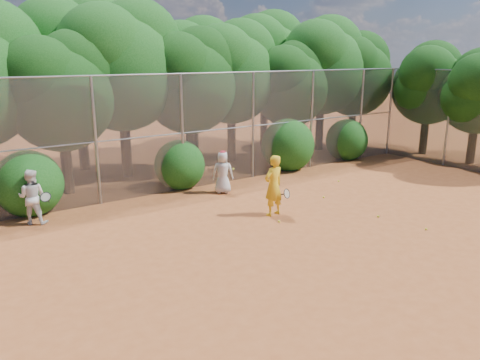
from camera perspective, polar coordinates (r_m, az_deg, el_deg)
ground at (r=12.64m, az=10.28°, el=-6.58°), size 80.00×80.00×0.00m
fence_back at (r=16.68m, az=-4.34°, el=6.18°), size 20.05×0.09×4.03m
fence_side at (r=21.71m, az=24.06°, el=6.97°), size 0.09×6.09×4.03m
tree_2 at (r=16.60m, az=-21.05°, el=10.52°), size 3.99×3.47×5.47m
tree_3 at (r=18.28m, az=-14.23°, el=13.92°), size 4.89×4.26×6.70m
tree_4 at (r=18.78m, az=-6.15°, el=12.35°), size 4.19×3.64×5.73m
tree_5 at (r=20.75m, az=-1.01°, el=13.47°), size 4.51×3.92×6.17m
tree_6 at (r=21.47m, az=6.20°, el=11.89°), size 3.86×3.36×5.29m
tree_7 at (r=23.59m, az=10.05°, el=14.00°), size 4.77×4.14×6.53m
tree_8 at (r=24.82m, az=13.88°, el=12.76°), size 4.25×3.70×5.82m
tree_10 at (r=20.06m, az=-19.32°, el=14.27°), size 5.15×4.48×7.06m
tree_11 at (r=21.60m, az=-5.70°, el=13.77°), size 4.64×4.03×6.35m
tree_12 at (r=24.58m, az=3.10°, el=14.77°), size 5.02×4.37×6.88m
tree_13 at (r=23.91m, az=22.12°, el=11.21°), size 3.86×3.36×5.29m
tree_14 at (r=22.44m, az=27.12°, el=9.91°), size 3.61×3.14×4.94m
bush_0 at (r=15.19m, az=-24.40°, el=-0.07°), size 2.00×2.00×2.00m
bush_1 at (r=16.74m, az=-7.39°, el=2.11°), size 1.80×1.80×1.80m
bush_2 at (r=19.43m, az=5.84°, el=4.55°), size 2.20×2.20×2.20m
bush_3 at (r=21.86m, az=12.89°, el=5.01°), size 1.90×1.90×1.90m
player_yellow at (r=13.69m, az=4.11°, el=-0.68°), size 0.86×0.55×1.81m
player_teen at (r=15.94m, az=-2.10°, el=0.98°), size 0.85×0.79×1.48m
player_white at (r=14.24m, az=-24.04°, el=-1.88°), size 0.96×0.92×1.56m
ball_0 at (r=14.28m, az=16.49°, el=-4.27°), size 0.07×0.07×0.07m
ball_1 at (r=15.76m, az=10.17°, el=-2.07°), size 0.07×0.07×0.07m
ball_2 at (r=13.69m, az=21.74°, el=-5.58°), size 0.07×0.07×0.07m
ball_3 at (r=13.34m, az=4.79°, el=-5.06°), size 0.07×0.07×0.07m
ball_4 at (r=17.88m, az=11.92°, el=-0.12°), size 0.07×0.07×0.07m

